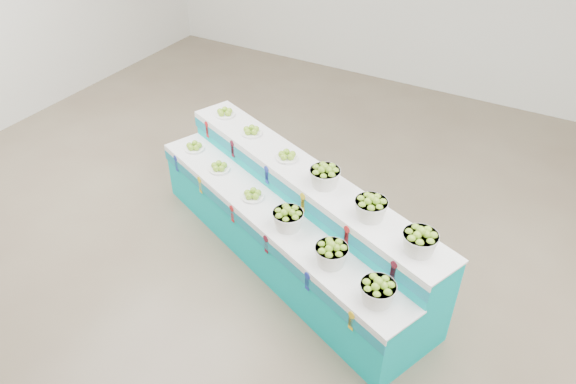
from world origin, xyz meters
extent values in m
plane|color=brown|center=(0.00, 0.00, 0.00)|extent=(10.00, 10.00, 0.00)
cylinder|color=white|center=(-1.34, 0.53, 0.77)|extent=(0.31, 0.31, 0.10)
cylinder|color=white|center=(-0.83, 0.32, 0.77)|extent=(0.31, 0.31, 0.10)
cylinder|color=white|center=(-0.23, 0.07, 0.77)|extent=(0.31, 0.31, 0.10)
cylinder|color=white|center=(-1.17, 0.95, 1.07)|extent=(0.31, 0.31, 0.10)
cylinder|color=white|center=(-0.66, 0.74, 1.07)|extent=(0.31, 0.31, 0.10)
cylinder|color=white|center=(-0.06, 0.49, 1.07)|extent=(0.31, 0.31, 0.10)
camera|label=1|loc=(2.29, -3.61, 4.10)|focal=33.47mm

